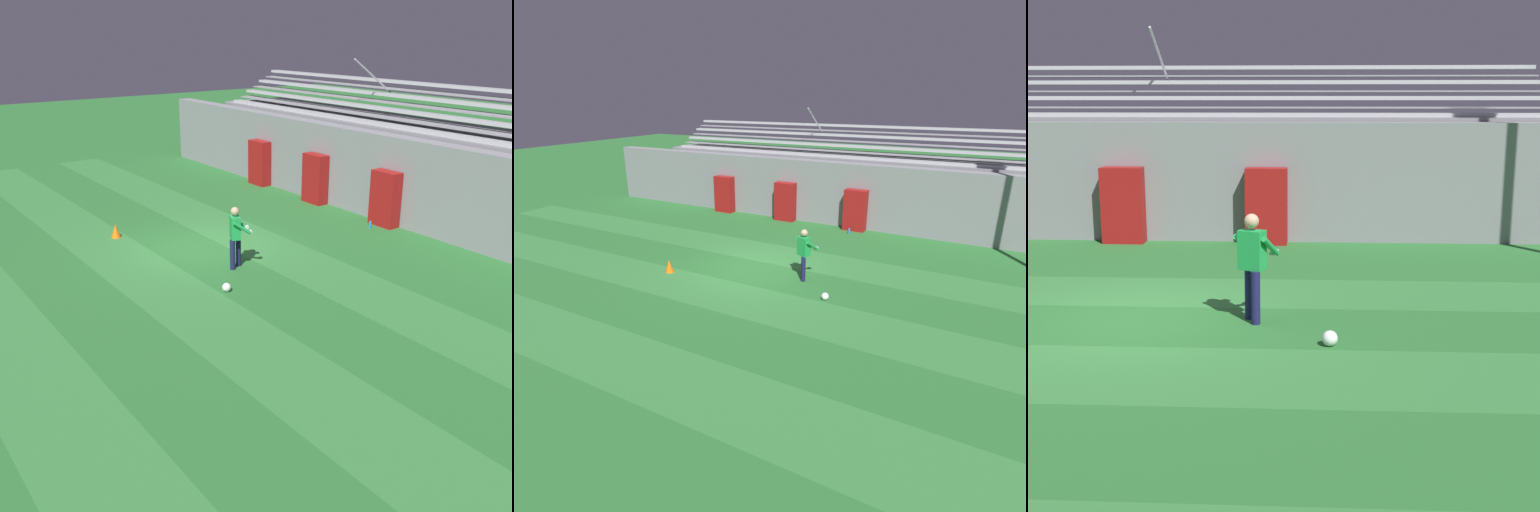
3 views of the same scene
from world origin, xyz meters
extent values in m
plane|color=#286B2D|center=(0.00, 0.00, 0.00)|extent=(80.00, 80.00, 0.00)
cube|color=#337A38|center=(0.00, -2.18, 0.00)|extent=(28.00, 1.91, 0.01)
cube|color=#337A38|center=(0.00, 1.64, 0.00)|extent=(28.00, 1.91, 0.01)
cube|color=gray|center=(0.00, 6.50, 1.40)|extent=(24.00, 0.60, 2.80)
cube|color=maroon|center=(-1.69, 5.95, 0.89)|extent=(0.96, 0.44, 1.78)
cube|color=maroon|center=(1.69, 5.95, 0.89)|extent=(0.96, 0.44, 1.78)
cube|color=maroon|center=(-5.08, 5.95, 0.89)|extent=(0.96, 0.44, 1.78)
cube|color=gray|center=(0.00, 8.50, 1.45)|extent=(18.00, 3.20, 2.90)
cube|color=#B7B7BC|center=(0.00, 7.25, 2.95)|extent=(17.10, 0.36, 0.10)
cube|color=gray|center=(0.00, 7.05, 2.72)|extent=(17.10, 0.60, 0.04)
cube|color=#B7B7BC|center=(0.00, 7.95, 3.35)|extent=(17.10, 0.36, 0.10)
cube|color=gray|center=(0.00, 7.75, 3.12)|extent=(17.10, 0.60, 0.04)
cube|color=#B7B7BC|center=(0.00, 8.65, 3.75)|extent=(17.10, 0.36, 0.10)
cube|color=gray|center=(0.00, 8.45, 3.52)|extent=(17.10, 0.60, 0.04)
cube|color=#B7B7BC|center=(0.00, 9.35, 4.15)|extent=(17.10, 0.36, 0.10)
cube|color=gray|center=(0.00, 9.15, 3.92)|extent=(17.10, 0.60, 0.04)
cylinder|color=#B7B7BC|center=(-1.16, 8.05, 4.40)|extent=(0.06, 1.93, 1.25)
cylinder|color=#19194C|center=(1.84, 0.15, 0.41)|extent=(0.18, 0.18, 0.82)
cylinder|color=#19194C|center=(1.97, -0.12, 0.41)|extent=(0.18, 0.18, 0.82)
cube|color=green|center=(1.91, 0.02, 1.12)|extent=(0.44, 0.37, 0.60)
sphere|color=tan|center=(1.91, 0.02, 1.56)|extent=(0.22, 0.22, 0.22)
cylinder|color=green|center=(1.74, 0.24, 1.17)|extent=(0.27, 0.47, 0.37)
cylinder|color=green|center=(2.18, 0.05, 1.17)|extent=(0.27, 0.47, 0.37)
cube|color=silver|center=(1.86, 0.41, 1.04)|extent=(0.14, 0.14, 0.08)
cube|color=silver|center=(2.22, 0.25, 1.04)|extent=(0.14, 0.14, 0.08)
sphere|color=white|center=(3.07, -1.05, 0.11)|extent=(0.22, 0.22, 0.22)
cone|color=orange|center=(-2.28, -1.55, 0.21)|extent=(0.30, 0.30, 0.42)
cylinder|color=#1E8CD8|center=(1.66, 5.37, 0.12)|extent=(0.07, 0.07, 0.24)
camera|label=1|loc=(14.21, -8.28, 5.96)|focal=42.00mm
camera|label=2|loc=(6.94, -11.60, 5.55)|focal=30.00mm
camera|label=3|loc=(2.90, -10.40, 3.34)|focal=50.00mm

